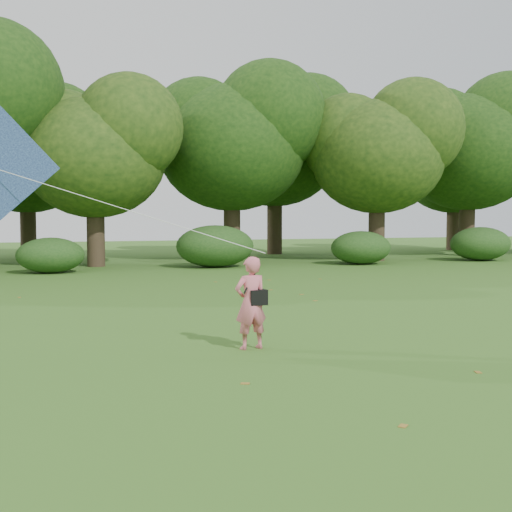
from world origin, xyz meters
name	(u,v)px	position (x,y,z in m)	size (l,w,h in m)	color
ground	(318,352)	(0.00, 0.00, 0.00)	(100.00, 100.00, 0.00)	#265114
man_kite_flyer	(251,303)	(-0.99, 0.60, 0.79)	(0.58, 0.38, 1.59)	#D26371
crossbody_bag	(258,297)	(-0.87, 0.57, 0.90)	(0.43, 0.20, 0.67)	black
tree_line	(164,151)	(1.67, 22.88, 5.60)	(54.70, 15.30, 9.48)	#3A2D1E
shrub_band	(132,250)	(-0.72, 17.60, 0.86)	(39.15, 3.22, 1.88)	#264919
fallen_leaves	(267,304)	(1.17, 5.86, 0.01)	(10.24, 15.57, 0.01)	olive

